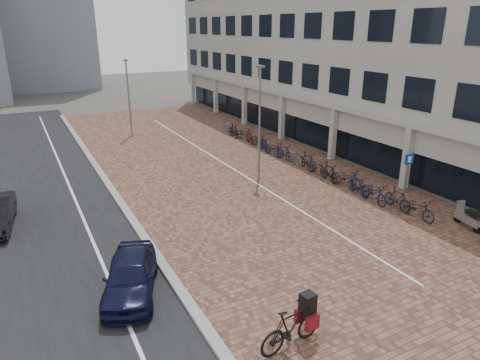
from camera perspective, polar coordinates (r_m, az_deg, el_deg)
The scene contains 14 objects.
ground at distance 16.43m, azimuth 9.92°, elevation -10.59°, with size 140.00×140.00×0.00m, color #474442.
plaza_brick at distance 26.82m, azimuth -2.16°, elevation 1.91°, with size 14.50×42.00×0.04m, color brown.
street_asphalt at distance 24.49m, azimuth -26.07°, elevation -1.95°, with size 8.00×50.00×0.03m, color black.
curb at distance 24.77m, azimuth -17.14°, elevation -0.37°, with size 0.35×42.00×0.14m, color gray.
lane_line at distance 24.56m, azimuth -21.46°, elevation -1.17°, with size 0.12×44.00×0.00m, color white.
parking_line at distance 26.89m, azimuth -1.77°, elevation 2.02°, with size 0.10×30.00×0.00m, color white.
office_building at distance 34.82m, azimuth 12.07°, elevation 19.71°, with size 8.40×40.00×15.00m.
car_navy at distance 14.61m, azimuth -14.31°, elevation -12.10°, with size 1.55×3.86×1.31m, color black.
hero_bike at distance 12.20m, azimuth 6.82°, elevation -18.72°, with size 2.13×0.84×1.47m.
scooter_front at distance 20.87m, azimuth 28.01°, elevation -4.29°, with size 0.49×1.57×1.08m, color gray, non-canonical shape.
parking_sign at distance 22.47m, azimuth 21.27°, elevation 1.26°, with size 0.50×0.12×2.41m.
lamp_near at distance 23.72m, azimuth 2.59°, elevation 7.28°, with size 0.12×0.12×6.21m, color slate.
lamp_far at distance 34.71m, azimuth -14.48°, elevation 10.31°, with size 0.12×0.12×5.79m, color slate.
bike_row at distance 27.16m, azimuth 7.31°, elevation 3.12°, with size 1.29×20.38×1.05m.
Camera 1 is at (-8.93, -11.07, 8.21)m, focal length 32.28 mm.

